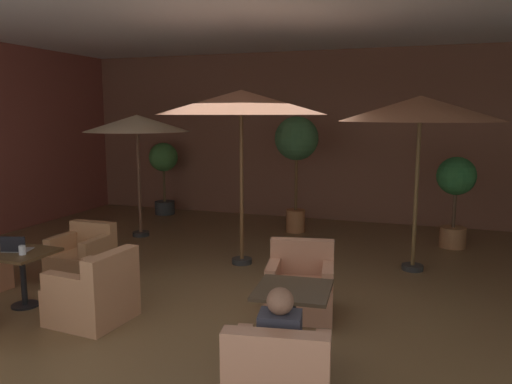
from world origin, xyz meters
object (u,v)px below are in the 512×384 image
at_px(cafe_table_front_left, 22,263).
at_px(patio_umbrella_near_wall, 137,124).
at_px(patio_umbrella_tall_red, 420,110).
at_px(cafe_table_front_right, 293,306).
at_px(armchair_front_right_north, 300,288).
at_px(potted_tree_mid_right, 297,146).
at_px(armchair_front_left_west, 83,259).
at_px(potted_tree_left_corner, 456,188).
at_px(patio_umbrella_center_beige, 241,103).
at_px(potted_tree_mid_left, 164,167).
at_px(open_laptop, 15,247).
at_px(armchair_front_left_south, 94,295).
at_px(patron_blue_shirt, 280,333).
at_px(iced_drink_cup, 22,250).

bearing_deg(cafe_table_front_left, patio_umbrella_near_wall, 99.08).
bearing_deg(patio_umbrella_tall_red, cafe_table_front_right, -107.96).
height_order(armchair_front_right_north, potted_tree_mid_right, potted_tree_mid_right).
xyz_separation_m(armchair_front_left_west, potted_tree_left_corner, (5.11, 3.56, 0.76)).
height_order(patio_umbrella_center_beige, potted_tree_left_corner, patio_umbrella_center_beige).
height_order(cafe_table_front_left, potted_tree_mid_left, potted_tree_mid_left).
bearing_deg(potted_tree_left_corner, open_laptop, -138.22).
distance_m(armchair_front_left_south, patron_blue_shirt, 2.77).
bearing_deg(potted_tree_left_corner, armchair_front_right_north, -116.27).
height_order(armchair_front_left_west, potted_tree_mid_right, potted_tree_mid_right).
xyz_separation_m(armchair_front_left_south, cafe_table_front_right, (2.35, -0.07, 0.20)).
height_order(armchair_front_left_south, open_laptop, open_laptop).
relative_size(potted_tree_mid_left, open_laptop, 4.67).
bearing_deg(cafe_table_front_right, patio_umbrella_tall_red, 72.04).
relative_size(armchair_front_left_west, patron_blue_shirt, 1.20).
distance_m(armchair_front_right_north, patio_umbrella_tall_red, 3.26).
distance_m(armchair_front_left_south, armchair_front_right_north, 2.38).
bearing_deg(potted_tree_mid_right, armchair_front_left_west, -119.66).
xyz_separation_m(patio_umbrella_near_wall, potted_tree_mid_right, (2.76, 1.31, -0.44)).
xyz_separation_m(cafe_table_front_right, potted_tree_mid_left, (-4.64, 5.83, 0.61)).
xyz_separation_m(patio_umbrella_tall_red, iced_drink_cup, (-4.39, -3.14, -1.67)).
distance_m(armchair_front_right_north, potted_tree_left_corner, 4.27).
distance_m(armchair_front_left_west, potted_tree_left_corner, 6.27).
distance_m(cafe_table_front_left, patio_umbrella_near_wall, 3.98).
relative_size(armchair_front_right_north, patio_umbrella_near_wall, 0.38).
distance_m(armchair_front_left_west, patio_umbrella_near_wall, 3.17).
xyz_separation_m(armchair_front_right_north, potted_tree_mid_left, (-4.46, 4.76, 0.82)).
bearing_deg(patron_blue_shirt, potted_tree_mid_right, 103.12).
height_order(cafe_table_front_left, iced_drink_cup, iced_drink_cup).
relative_size(patio_umbrella_tall_red, patio_umbrella_center_beige, 0.96).
height_order(patio_umbrella_near_wall, iced_drink_cup, patio_umbrella_near_wall).
distance_m(cafe_table_front_left, open_laptop, 0.21).
distance_m(armchair_front_right_north, iced_drink_cup, 3.34).
bearing_deg(armchair_front_left_south, cafe_table_front_left, 174.83).
bearing_deg(armchair_front_left_west, armchair_front_right_north, -3.68).
bearing_deg(patron_blue_shirt, patio_umbrella_near_wall, 131.12).
distance_m(armchair_front_left_south, patio_umbrella_tall_red, 5.08).
height_order(cafe_table_front_left, armchair_front_left_south, armchair_front_left_south).
bearing_deg(patio_umbrella_near_wall, patio_umbrella_center_beige, -23.15).
distance_m(cafe_table_front_left, potted_tree_left_corner, 6.95).
bearing_deg(potted_tree_mid_right, cafe_table_front_right, -76.09).
bearing_deg(patio_umbrella_near_wall, patron_blue_shirt, -48.88).
bearing_deg(patio_umbrella_near_wall, iced_drink_cup, -79.60).
bearing_deg(armchair_front_left_south, patron_blue_shirt, -23.62).
xyz_separation_m(patio_umbrella_near_wall, iced_drink_cup, (0.68, -3.68, -1.41)).
bearing_deg(potted_tree_mid_left, cafe_table_front_right, -51.49).
bearing_deg(armchair_front_left_south, patio_umbrella_near_wall, 114.36).
bearing_deg(patio_umbrella_center_beige, potted_tree_mid_right, 83.47).
distance_m(armchair_front_left_west, open_laptop, 1.19).
distance_m(cafe_table_front_right, patio_umbrella_near_wall, 5.75).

